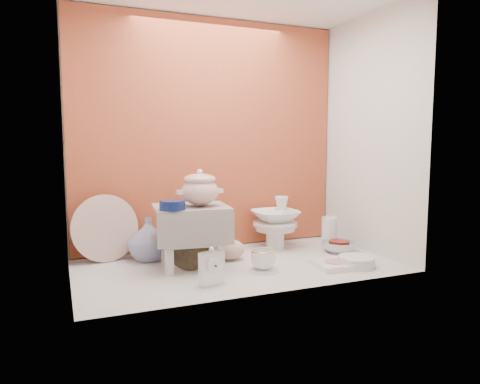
# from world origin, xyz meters

# --- Properties ---
(ground) EXTENTS (1.80, 1.80, 0.00)m
(ground) POSITION_xyz_m (0.00, 0.00, 0.00)
(ground) COLOR silver
(ground) RESTS_ON ground
(niche_shell) EXTENTS (1.86, 1.03, 1.53)m
(niche_shell) POSITION_xyz_m (0.00, 0.18, 0.93)
(niche_shell) COLOR #AF452B
(niche_shell) RESTS_ON ground
(step_stool) EXTENTS (0.45, 0.40, 0.35)m
(step_stool) POSITION_xyz_m (-0.26, 0.07, 0.17)
(step_stool) COLOR silver
(step_stool) RESTS_ON ground
(soup_tureen) EXTENTS (0.31, 0.31, 0.21)m
(soup_tureen) POSITION_xyz_m (-0.21, 0.03, 0.45)
(soup_tureen) COLOR white
(soup_tureen) RESTS_ON step_stool
(cobalt_bowl) EXTENTS (0.15, 0.15, 0.05)m
(cobalt_bowl) POSITION_xyz_m (-0.39, -0.03, 0.37)
(cobalt_bowl) COLOR #0A194D
(cobalt_bowl) RESTS_ON step_stool
(floral_platter) EXTENTS (0.41, 0.16, 0.40)m
(floral_platter) POSITION_xyz_m (-0.69, 0.38, 0.20)
(floral_platter) COLOR white
(floral_platter) RESTS_ON ground
(blue_white_vase) EXTENTS (0.25, 0.25, 0.26)m
(blue_white_vase) POSITION_xyz_m (-0.45, 0.31, 0.13)
(blue_white_vase) COLOR white
(blue_white_vase) RESTS_ON ground
(lacquer_tray) EXTENTS (0.24, 0.11, 0.24)m
(lacquer_tray) POSITION_xyz_m (-0.28, 0.01, 0.12)
(lacquer_tray) COLOR black
(lacquer_tray) RESTS_ON ground
(mantel_clock) EXTENTS (0.14, 0.08, 0.19)m
(mantel_clock) POSITION_xyz_m (-0.25, -0.28, 0.09)
(mantel_clock) COLOR silver
(mantel_clock) RESTS_ON ground
(plush_pig) EXTENTS (0.27, 0.23, 0.13)m
(plush_pig) POSITION_xyz_m (-0.00, 0.12, 0.07)
(plush_pig) COLOR #CDA490
(plush_pig) RESTS_ON ground
(teacup_saucer) EXTENTS (0.21, 0.21, 0.01)m
(teacup_saucer) POSITION_xyz_m (0.08, -0.16, 0.01)
(teacup_saucer) COLOR white
(teacup_saucer) RESTS_ON ground
(gold_rim_teacup) EXTENTS (0.16, 0.16, 0.11)m
(gold_rim_teacup) POSITION_xyz_m (0.08, -0.16, 0.07)
(gold_rim_teacup) COLOR white
(gold_rim_teacup) RESTS_ON teacup_saucer
(lattice_dish) EXTENTS (0.23, 0.23, 0.03)m
(lattice_dish) POSITION_xyz_m (0.49, -0.24, 0.02)
(lattice_dish) COLOR white
(lattice_dish) RESTS_ON ground
(dinner_plate_stack) EXTENTS (0.23, 0.23, 0.06)m
(dinner_plate_stack) POSITION_xyz_m (0.61, -0.28, 0.03)
(dinner_plate_stack) COLOR white
(dinner_plate_stack) RESTS_ON ground
(crystal_bowl) EXTENTS (0.24, 0.24, 0.07)m
(crystal_bowl) POSITION_xyz_m (0.72, 0.04, 0.03)
(crystal_bowl) COLOR silver
(crystal_bowl) RESTS_ON ground
(clear_glass_vase) EXTENTS (0.13, 0.13, 0.21)m
(clear_glass_vase) POSITION_xyz_m (0.72, 0.15, 0.10)
(clear_glass_vase) COLOR silver
(clear_glass_vase) RESTS_ON ground
(porcelain_tower) EXTENTS (0.35, 0.35, 0.35)m
(porcelain_tower) POSITION_xyz_m (0.38, 0.29, 0.17)
(porcelain_tower) COLOR white
(porcelain_tower) RESTS_ON ground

